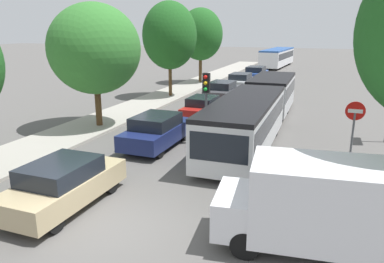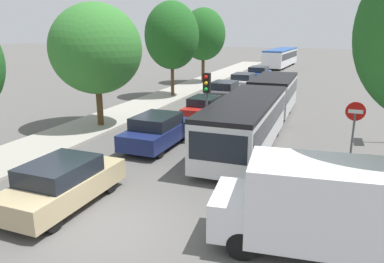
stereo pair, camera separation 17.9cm
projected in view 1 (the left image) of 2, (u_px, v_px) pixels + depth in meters
ground_plane at (111, 226)px, 10.59m from camera, size 200.00×200.00×0.00m
kerb_strip_left at (184, 88)px, 34.11m from camera, size 3.20×56.92×0.14m
articulated_bus at (258, 106)px, 19.95m from camera, size 2.59×15.90×2.36m
city_bus_rear at (277, 56)px, 53.24m from camera, size 3.32×11.78×2.50m
queued_car_tan at (64, 184)px, 11.55m from camera, size 1.89×4.33×1.50m
queued_car_navy at (157, 131)px, 17.44m from camera, size 1.94×4.44×1.53m
queued_car_red at (203, 107)px, 22.92m from camera, size 1.72×3.94×1.36m
queued_car_graphite at (222, 91)px, 28.45m from camera, size 1.88×4.31×1.49m
queued_car_silver at (240, 81)px, 33.72m from camera, size 1.85×4.24×1.46m
queued_car_blue at (256, 74)px, 39.06m from camera, size 1.92×4.40×1.52m
white_van at (326, 205)px, 9.14m from camera, size 5.18×2.49×2.31m
traffic_light at (206, 92)px, 17.43m from camera, size 0.33×0.36×3.40m
no_entry_sign at (353, 127)px, 13.85m from camera, size 0.70×0.08×2.82m
tree_left_mid at (94, 51)px, 19.84m from camera, size 4.91×4.91×6.72m
tree_left_far at (169, 37)px, 28.90m from camera, size 4.22×4.22×7.41m
tree_left_distant at (201, 34)px, 36.55m from camera, size 4.33×4.33×7.30m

